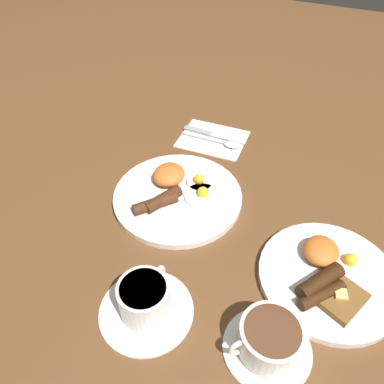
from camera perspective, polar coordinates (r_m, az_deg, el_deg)
ground_plane at (r=0.85m, az=-2.17°, el=-1.08°), size 3.00×3.00×0.00m
breakfast_plate_near at (r=0.84m, az=-2.35°, el=-0.28°), size 0.29×0.29×0.05m
breakfast_plate_far at (r=0.74m, az=20.05°, el=-11.95°), size 0.26×0.26×0.05m
teacup_near at (r=0.66m, az=-7.13°, el=-16.25°), size 0.16×0.16×0.08m
teacup_far at (r=0.63m, az=11.65°, el=-21.29°), size 0.14×0.14×0.07m
napkin at (r=1.02m, az=3.17°, el=8.12°), size 0.15×0.18×0.01m
knife at (r=1.03m, az=2.89°, el=8.82°), size 0.02×0.18×0.01m
spoon at (r=1.00m, az=5.22°, el=7.46°), size 0.03×0.17×0.01m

